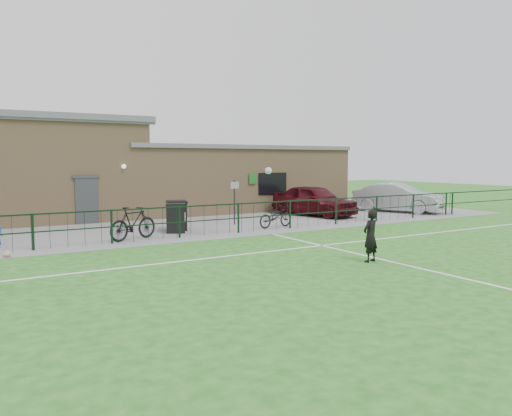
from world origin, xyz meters
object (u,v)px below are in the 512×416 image
sign_post (234,202)px  bicycle_d (133,223)px  wheelie_bin_right (177,216)px  wheelie_bin_left (176,219)px  ball_ground (7,254)px  car_silver (398,197)px  car_maroon (314,200)px  bicycle_e (275,217)px

sign_post → bicycle_d: sign_post is taller
wheelie_bin_right → bicycle_d: bearing=-129.9°
wheelie_bin_right → sign_post: (2.89, 0.34, 0.43)m
wheelie_bin_left → sign_post: (3.17, 0.91, 0.46)m
wheelie_bin_right → ball_ground: bearing=-141.0°
car_silver → ball_ground: (-19.86, -3.28, -0.71)m
car_silver → wheelie_bin_right: bearing=157.9°
car_silver → car_maroon: bearing=146.1°
bicycle_d → ball_ground: bearing=84.7°
wheelie_bin_left → wheelie_bin_right: wheelie_bin_right is taller
wheelie_bin_right → car_silver: 13.35m
wheelie_bin_left → wheelie_bin_right: 0.64m
sign_post → car_maroon: 5.38m
wheelie_bin_right → sign_post: 2.94m
wheelie_bin_right → bicycle_e: size_ratio=0.64×
wheelie_bin_right → car_maroon: size_ratio=0.24×
wheelie_bin_right → sign_post: sign_post is taller
sign_post → bicycle_d: 5.56m
wheelie_bin_left → sign_post: size_ratio=0.54×
car_maroon → bicycle_d: 10.89m
bicycle_d → car_silver: bearing=-103.9°
wheelie_bin_left → ball_ground: (-6.25, -2.23, -0.45)m
wheelie_bin_left → car_silver: (13.62, 1.05, 0.26)m
car_silver → bicycle_d: (-15.65, -2.06, -0.19)m
wheelie_bin_left → ball_ground: wheelie_bin_left is taller
car_maroon → ball_ground: 15.29m
sign_post → ball_ground: (-9.42, -3.14, -0.91)m
wheelie_bin_left → bicycle_e: bearing=10.9°
bicycle_d → bicycle_e: bicycle_d is taller
bicycle_d → ball_ground: 4.41m
wheelie_bin_left → car_silver: car_silver is taller
car_maroon → sign_post: bearing=176.9°
wheelie_bin_right → sign_post: size_ratio=0.57×
wheelie_bin_left → bicycle_d: size_ratio=0.53×
bicycle_e → car_maroon: bearing=-65.0°
wheelie_bin_left → car_maroon: (8.45, 1.94, 0.26)m
sign_post → bicycle_d: size_ratio=0.99×
wheelie_bin_left → wheelie_bin_right: size_ratio=0.96×
bicycle_d → ball_ground: size_ratio=9.11×
car_maroon → bicycle_e: bearing=-160.9°
wheelie_bin_right → car_silver: car_silver is taller
sign_post → ball_ground: size_ratio=8.98×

